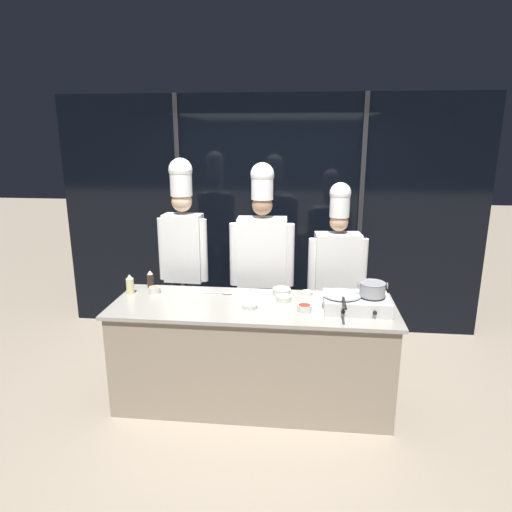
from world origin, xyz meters
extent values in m
plane|color=gray|center=(0.00, 0.00, 0.00)|extent=(24.00, 24.00, 0.00)
cube|color=black|center=(0.00, 1.61, 1.35)|extent=(4.83, 0.04, 2.70)
cube|color=#232326|center=(-1.03, 1.57, 1.35)|extent=(0.05, 0.05, 2.70)
cube|color=#232326|center=(1.03, 1.57, 1.35)|extent=(0.05, 0.05, 2.70)
cube|color=gray|center=(0.00, 0.00, 0.43)|extent=(2.29, 0.77, 0.87)
cube|color=#A39E93|center=(0.00, 0.00, 0.88)|extent=(2.36, 0.81, 0.03)
cube|color=silver|center=(0.84, -0.03, 0.95)|extent=(0.52, 0.37, 0.11)
cylinder|color=black|center=(0.72, -0.03, 1.02)|extent=(0.21, 0.21, 0.01)
cylinder|color=black|center=(0.72, -0.23, 0.95)|extent=(0.03, 0.01, 0.03)
cylinder|color=black|center=(0.96, -0.03, 1.02)|extent=(0.21, 0.21, 0.01)
cylinder|color=black|center=(0.96, -0.23, 0.95)|extent=(0.03, 0.01, 0.03)
cylinder|color=#ADAFB5|center=(0.72, -0.03, 1.03)|extent=(0.29, 0.29, 0.01)
cone|color=#ADAFB5|center=(0.72, -0.03, 1.04)|extent=(0.31, 0.31, 0.04)
cylinder|color=black|center=(0.72, -0.29, 1.05)|extent=(0.02, 0.23, 0.02)
cylinder|color=#93969B|center=(0.96, -0.03, 1.08)|extent=(0.20, 0.20, 0.11)
torus|color=#93969B|center=(0.96, -0.03, 1.13)|extent=(0.21, 0.21, 0.01)
torus|color=#93969B|center=(0.85, -0.03, 1.11)|extent=(0.01, 0.05, 0.05)
torus|color=#93969B|center=(1.07, -0.03, 1.11)|extent=(0.01, 0.05, 0.05)
cylinder|color=#332319|center=(-0.99, 0.34, 0.96)|extent=(0.06, 0.06, 0.12)
cone|color=white|center=(-0.99, 0.34, 1.04)|extent=(0.05, 0.05, 0.04)
cylinder|color=beige|center=(-1.11, 0.15, 0.97)|extent=(0.07, 0.07, 0.14)
cone|color=white|center=(-1.11, 0.15, 1.05)|extent=(0.06, 0.06, 0.04)
cylinder|color=silver|center=(0.43, -0.11, 0.92)|extent=(0.12, 0.12, 0.05)
torus|color=silver|center=(0.43, -0.11, 0.95)|extent=(0.12, 0.12, 0.01)
cylinder|color=#B22D1E|center=(0.43, -0.11, 0.94)|extent=(0.10, 0.10, 0.03)
cylinder|color=silver|center=(0.25, 0.10, 0.92)|extent=(0.13, 0.13, 0.04)
torus|color=silver|center=(0.25, 0.10, 0.94)|extent=(0.13, 0.13, 0.01)
cylinder|color=white|center=(0.25, 0.10, 0.93)|extent=(0.11, 0.11, 0.02)
cylinder|color=silver|center=(0.23, 0.26, 0.93)|extent=(0.16, 0.16, 0.05)
torus|color=silver|center=(0.23, 0.26, 0.95)|extent=(0.16, 0.16, 0.01)
cylinder|color=silver|center=(0.23, 0.26, 0.94)|extent=(0.13, 0.13, 0.03)
cylinder|color=silver|center=(0.45, 0.28, 0.91)|extent=(0.10, 0.10, 0.03)
torus|color=silver|center=(0.45, 0.28, 0.93)|extent=(0.10, 0.10, 0.01)
cylinder|color=silver|center=(0.45, 0.28, 0.92)|extent=(0.08, 0.08, 0.02)
cylinder|color=silver|center=(-0.02, -0.09, 0.91)|extent=(0.12, 0.12, 0.03)
torus|color=silver|center=(-0.02, -0.09, 0.93)|extent=(0.13, 0.13, 0.01)
cylinder|color=#EAA893|center=(-0.02, -0.09, 0.92)|extent=(0.10, 0.10, 0.02)
cylinder|color=silver|center=(-0.90, 0.19, 0.92)|extent=(0.10, 0.10, 0.05)
torus|color=silver|center=(-0.90, 0.19, 0.95)|extent=(0.10, 0.10, 0.01)
cylinder|color=#9E896B|center=(-0.90, 0.19, 0.94)|extent=(0.08, 0.08, 0.03)
cube|color=#B2B5BA|center=(-0.38, 0.22, 0.90)|extent=(0.17, 0.03, 0.01)
ellipsoid|color=#B2B5BA|center=(-0.25, 0.23, 0.91)|extent=(0.08, 0.06, 0.02)
cylinder|color=#2D3856|center=(-0.67, 0.74, 0.42)|extent=(0.10, 0.10, 0.84)
cylinder|color=#2D3856|center=(-0.88, 0.75, 0.42)|extent=(0.10, 0.10, 0.84)
cube|color=white|center=(-0.77, 0.75, 1.17)|extent=(0.39, 0.21, 0.68)
cylinder|color=white|center=(-0.57, 0.71, 1.16)|extent=(0.08, 0.08, 0.62)
cylinder|color=white|center=(-0.99, 0.73, 1.16)|extent=(0.08, 0.08, 0.62)
sphere|color=beige|center=(-0.77, 0.75, 1.64)|extent=(0.20, 0.20, 0.20)
cylinder|color=white|center=(-0.77, 0.75, 1.82)|extent=(0.21, 0.21, 0.25)
sphere|color=white|center=(-0.77, 0.75, 1.94)|extent=(0.23, 0.23, 0.23)
cylinder|color=#2D3856|center=(0.14, 0.75, 0.41)|extent=(0.12, 0.12, 0.83)
cylinder|color=#2D3856|center=(-0.12, 0.74, 0.41)|extent=(0.12, 0.12, 0.83)
cube|color=white|center=(0.01, 0.75, 1.16)|extent=(0.49, 0.27, 0.67)
cylinder|color=white|center=(0.27, 0.72, 1.14)|extent=(0.09, 0.09, 0.61)
cylinder|color=white|center=(-0.26, 0.70, 1.14)|extent=(0.09, 0.09, 0.61)
sphere|color=#A87A5B|center=(0.01, 0.75, 1.62)|extent=(0.20, 0.20, 0.20)
cylinder|color=white|center=(0.01, 0.75, 1.79)|extent=(0.21, 0.21, 0.23)
sphere|color=white|center=(0.01, 0.75, 1.90)|extent=(0.22, 0.22, 0.22)
cylinder|color=#4C4C51|center=(0.86, 0.81, 0.37)|extent=(0.11, 0.11, 0.74)
cylinder|color=#4C4C51|center=(0.62, 0.78, 0.37)|extent=(0.11, 0.11, 0.74)
cube|color=white|center=(0.74, 0.79, 1.05)|extent=(0.45, 0.27, 0.60)
cylinder|color=white|center=(0.98, 0.78, 1.03)|extent=(0.09, 0.09, 0.55)
cylinder|color=white|center=(0.50, 0.74, 1.03)|extent=(0.09, 0.09, 0.55)
sphere|color=tan|center=(0.74, 0.79, 1.46)|extent=(0.18, 0.18, 0.18)
cylinder|color=white|center=(0.74, 0.79, 1.62)|extent=(0.19, 0.19, 0.23)
sphere|color=white|center=(0.74, 0.79, 1.73)|extent=(0.20, 0.20, 0.20)
camera|label=1|loc=(0.40, -3.54, 2.27)|focal=32.00mm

